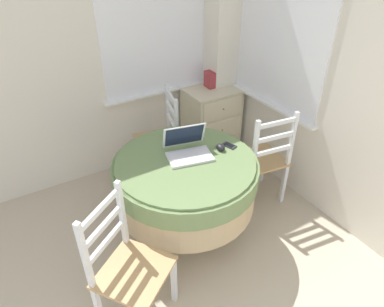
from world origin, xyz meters
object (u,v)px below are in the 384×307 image
laptop (188,149)px  storage_box (215,78)px  round_dining_table (185,179)px  computer_mouse (221,147)px  dining_chair_near_back_window (160,140)px  cell_phone (229,145)px  dining_chair_camera_near (128,267)px  corner_cabinet (211,121)px  dining_chair_near_right_window (262,160)px

laptop → storage_box: (0.89, 0.95, 0.07)m
round_dining_table → storage_box: size_ratio=5.58×
laptop → computer_mouse: (0.25, -0.08, -0.02)m
computer_mouse → storage_box: storage_box is taller
computer_mouse → dining_chair_near_back_window: size_ratio=0.10×
cell_phone → dining_chair_near_back_window: 0.89m
round_dining_table → dining_chair_camera_near: dining_chair_camera_near is taller
dining_chair_camera_near → corner_cabinet: size_ratio=1.23×
dining_chair_near_back_window → storage_box: dining_chair_near_back_window is taller
round_dining_table → dining_chair_near_right_window: (0.81, 0.01, -0.11)m
computer_mouse → round_dining_table: bearing=177.6°
laptop → corner_cabinet: 1.29m
corner_cabinet → round_dining_table: bearing=-132.6°
round_dining_table → storage_box: storage_box is taller
dining_chair_near_back_window → storage_box: bearing=15.7°
cell_phone → dining_chair_near_right_window: size_ratio=0.13×
dining_chair_near_back_window → storage_box: 0.91m
computer_mouse → dining_chair_camera_near: (-0.99, -0.44, -0.31)m
round_dining_table → dining_chair_near_right_window: bearing=1.0°
round_dining_table → laptop: (0.06, 0.06, 0.22)m
dining_chair_near_back_window → round_dining_table: bearing=-102.0°
cell_phone → corner_cabinet: corner_cabinet is taller
round_dining_table → laptop: 0.24m
round_dining_table → computer_mouse: size_ratio=12.14×
laptop → storage_box: 1.31m
computer_mouse → dining_chair_camera_near: 1.13m
laptop → cell_phone: (0.35, -0.07, -0.04)m
corner_cabinet → dining_chair_near_back_window: bearing=-166.7°
cell_phone → dining_chair_camera_near: dining_chair_camera_near is taller
round_dining_table → storage_box: 1.42m
laptop → dining_chair_camera_near: laptop is taller
round_dining_table → dining_chair_near_right_window: dining_chair_near_right_window is taller
round_dining_table → dining_chair_near_right_window: size_ratio=1.17×
corner_cabinet → storage_box: 0.48m
laptop → storage_box: laptop is taller
computer_mouse → cell_phone: size_ratio=0.74×
round_dining_table → cell_phone: size_ratio=9.00×
laptop → storage_box: bearing=46.9°
dining_chair_near_right_window → computer_mouse: bearing=-176.8°
dining_chair_camera_near → corner_cabinet: (1.57, 1.42, -0.06)m
round_dining_table → dining_chair_near_back_window: dining_chair_near_back_window is taller
laptop → dining_chair_near_back_window: size_ratio=0.41×
dining_chair_near_right_window → dining_chair_camera_near: same height
dining_chair_near_back_window → corner_cabinet: 0.74m
laptop → cell_phone: bearing=-11.3°
computer_mouse → corner_cabinet: bearing=59.6°
computer_mouse → dining_chair_camera_near: size_ratio=0.10×
computer_mouse → cell_phone: computer_mouse is taller
laptop → dining_chair_camera_near: (-0.74, -0.52, -0.34)m
laptop → dining_chair_near_back_window: 0.81m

